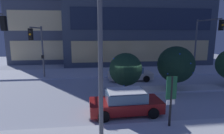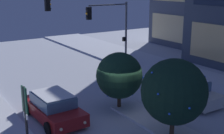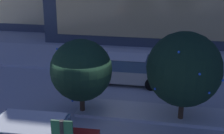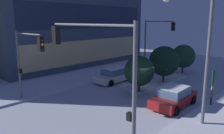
% 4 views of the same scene
% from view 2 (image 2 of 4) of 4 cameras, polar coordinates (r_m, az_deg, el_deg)
% --- Properties ---
extents(ground, '(52.00, 52.00, 0.00)m').
position_cam_2_polar(ground, '(17.95, 1.75, -8.01)').
color(ground, silver).
extents(curb_strip_far, '(52.00, 5.20, 0.14)m').
position_cam_2_polar(curb_strip_far, '(23.13, 18.15, -3.21)').
color(curb_strip_far, silver).
rests_on(curb_strip_far, ground).
extents(median_strip, '(9.00, 1.80, 0.14)m').
position_cam_2_polar(median_strip, '(15.43, 12.02, -12.15)').
color(median_strip, silver).
rests_on(median_strip, ground).
extents(car_near, '(4.56, 2.23, 1.49)m').
position_cam_2_polar(car_near, '(16.79, -10.87, -7.35)').
color(car_near, maroon).
rests_on(car_near, ground).
extents(car_far, '(4.64, 2.04, 1.49)m').
position_cam_2_polar(car_far, '(19.53, 13.64, -4.25)').
color(car_far, silver).
rests_on(car_far, ground).
extents(traffic_light_corner_near_left, '(0.32, 5.87, 6.38)m').
position_cam_2_polar(traffic_light_corner_near_left, '(23.25, -19.32, 7.87)').
color(traffic_light_corner_near_left, '#565960').
rests_on(traffic_light_corner_near_left, ground).
extents(traffic_light_corner_far_left, '(0.32, 4.06, 5.61)m').
position_cam_2_polar(traffic_light_corner_far_left, '(26.00, -0.21, 8.09)').
color(traffic_light_corner_far_left, '#565960').
rests_on(traffic_light_corner_far_left, ground).
extents(parking_info_sign, '(0.55, 0.12, 2.80)m').
position_cam_2_polar(parking_info_sign, '(14.06, -15.86, -7.54)').
color(parking_info_sign, black).
rests_on(parking_info_sign, ground).
extents(decorated_tree_left_of_median, '(2.67, 2.67, 3.37)m').
position_cam_2_polar(decorated_tree_left_of_median, '(17.45, 1.37, -1.61)').
color(decorated_tree_left_of_median, '#473323').
rests_on(decorated_tree_left_of_median, ground).
extents(decorated_tree_right_of_median, '(3.06, 3.06, 3.86)m').
position_cam_2_polar(decorated_tree_right_of_median, '(14.27, 11.48, -4.54)').
color(decorated_tree_right_of_median, '#473323').
rests_on(decorated_tree_right_of_median, ground).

